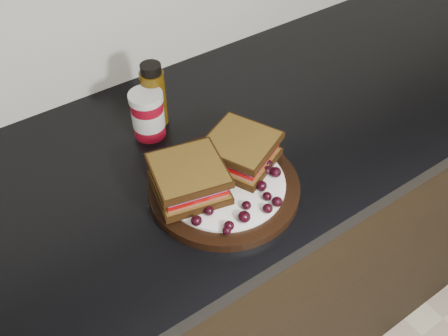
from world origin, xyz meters
The scene contains 31 objects.
base_cabinets centered at (0.00, 1.70, 0.43)m, with size 3.96×0.58×0.86m, color black.
countertop centered at (0.00, 1.70, 0.88)m, with size 3.98×0.60×0.04m, color black.
plate centered at (0.25, 1.58, 0.91)m, with size 0.28×0.28×0.02m, color black.
sandwich_left centered at (0.19, 1.60, 0.95)m, with size 0.12×0.12×0.06m, color brown, non-canonical shape.
sandwich_right centered at (0.30, 1.61, 0.95)m, with size 0.12×0.12×0.06m, color brown, non-canonical shape.
grape_0 centered at (0.15, 1.53, 0.93)m, with size 0.02×0.02×0.02m, color black.
grape_1 centered at (0.18, 1.53, 0.93)m, with size 0.02×0.02×0.02m, color black.
grape_2 centered at (0.18, 1.48, 0.93)m, with size 0.02×0.02×0.01m, color black.
grape_3 centered at (0.19, 1.49, 0.93)m, with size 0.02×0.02×0.02m, color black.
grape_4 centered at (0.22, 1.49, 0.93)m, with size 0.02×0.02×0.02m, color black.
grape_5 centered at (0.24, 1.51, 0.93)m, with size 0.02×0.02×0.02m, color black.
grape_6 centered at (0.27, 1.48, 0.93)m, with size 0.02×0.02×0.02m, color black.
grape_7 centered at (0.29, 1.48, 0.93)m, with size 0.02×0.02×0.02m, color black.
grape_8 centered at (0.29, 1.50, 0.93)m, with size 0.02×0.02×0.02m, color black.
grape_9 centered at (0.29, 1.53, 0.93)m, with size 0.02×0.02×0.02m, color black.
grape_10 centered at (0.33, 1.54, 0.93)m, with size 0.02×0.02×0.02m, color black.
grape_11 centered at (0.32, 1.55, 0.93)m, with size 0.02×0.02×0.02m, color black.
grape_12 centered at (0.34, 1.56, 0.93)m, with size 0.02×0.02×0.02m, color black.
grape_13 centered at (0.33, 1.61, 0.93)m, with size 0.02×0.02×0.01m, color black.
grape_14 centered at (0.31, 1.61, 0.93)m, with size 0.02×0.02×0.01m, color black.
grape_15 centered at (0.30, 1.60, 0.93)m, with size 0.02×0.02×0.02m, color black.
grape_16 centered at (0.20, 1.64, 0.93)m, with size 0.02×0.02×0.02m, color black.
grape_17 centered at (0.19, 1.61, 0.93)m, with size 0.02×0.02×0.02m, color black.
grape_18 centered at (0.16, 1.59, 0.93)m, with size 0.02×0.02×0.02m, color black.
grape_19 centered at (0.16, 1.59, 0.93)m, with size 0.02×0.02×0.02m, color black.
grape_20 centered at (0.18, 1.57, 0.93)m, with size 0.02×0.02×0.02m, color black.
grape_21 centered at (0.20, 1.60, 0.93)m, with size 0.02×0.02×0.02m, color black.
grape_22 centered at (0.18, 1.59, 0.93)m, with size 0.02×0.02×0.01m, color black.
grape_23 centered at (0.15, 1.59, 0.93)m, with size 0.02×0.02×0.02m, color black.
condiment_jar centered at (0.21, 1.80, 0.95)m, with size 0.07×0.07×0.10m, color maroon.
oil_bottle centered at (0.25, 1.83, 0.97)m, with size 0.05×0.05×0.14m, color #483107.
Camera 1 is at (-0.11, 1.06, 1.58)m, focal length 40.00 mm.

